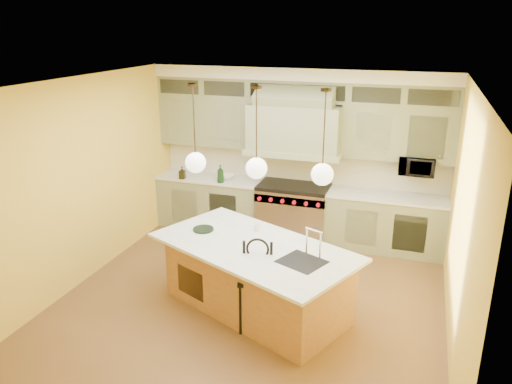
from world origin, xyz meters
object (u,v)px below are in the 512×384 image
(range, at_px, (293,211))
(microwave, at_px, (417,165))
(kitchen_island, at_px, (257,276))
(counter_stool, at_px, (256,280))

(range, distance_m, microwave, 2.18)
(range, relative_size, kitchen_island, 0.41)
(range, xyz_separation_m, counter_stool, (0.25, -2.78, 0.15))
(kitchen_island, bearing_deg, range, 117.05)
(kitchen_island, bearing_deg, microwave, 77.93)
(range, height_order, counter_stool, counter_stool)
(counter_stool, height_order, microwave, microwave)
(counter_stool, distance_m, microwave, 3.44)
(microwave, bearing_deg, counter_stool, -120.45)
(kitchen_island, distance_m, counter_stool, 0.43)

